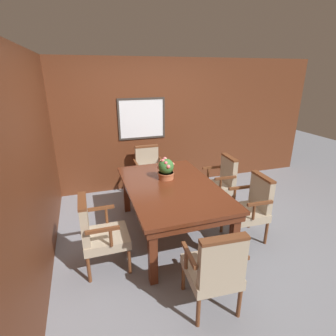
{
  "coord_description": "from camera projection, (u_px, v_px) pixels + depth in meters",
  "views": [
    {
      "loc": [
        -1.13,
        -2.9,
        2.2
      ],
      "look_at": [
        -0.07,
        0.32,
        0.95
      ],
      "focal_mm": 28.0,
      "sensor_mm": 36.0,
      "label": 1
    }
  ],
  "objects": [
    {
      "name": "wall_left",
      "position": [
        33.0,
        170.0,
        2.76
      ],
      "size": [
        0.06,
        7.2,
        2.45
      ],
      "color": "#5B2D19",
      "rests_on": "ground_plane"
    },
    {
      "name": "chair_right_near",
      "position": [
        251.0,
        206.0,
        3.55
      ],
      "size": [
        0.53,
        0.54,
        0.91
      ],
      "rotation": [
        0.0,
        0.0,
        -1.62
      ],
      "color": "brown",
      "rests_on": "ground_plane"
    },
    {
      "name": "chair_left_near",
      "position": [
        99.0,
        232.0,
        2.97
      ],
      "size": [
        0.51,
        0.52,
        0.91
      ],
      "rotation": [
        0.0,
        0.0,
        1.57
      ],
      "color": "brown",
      "rests_on": "ground_plane"
    },
    {
      "name": "potted_plant",
      "position": [
        166.0,
        169.0,
        3.73
      ],
      "size": [
        0.25,
        0.26,
        0.31
      ],
      "color": "#B2603D",
      "rests_on": "dining_table"
    },
    {
      "name": "chair_head_far",
      "position": [
        149.0,
        170.0,
        4.86
      ],
      "size": [
        0.53,
        0.52,
        0.91
      ],
      "rotation": [
        0.0,
        0.0,
        -0.01
      ],
      "color": "brown",
      "rests_on": "ground_plane"
    },
    {
      "name": "chair_right_far",
      "position": [
        220.0,
        182.0,
        4.33
      ],
      "size": [
        0.53,
        0.54,
        0.91
      ],
      "rotation": [
        0.0,
        0.0,
        -1.62
      ],
      "color": "brown",
      "rests_on": "ground_plane"
    },
    {
      "name": "wall_back",
      "position": [
        145.0,
        126.0,
        4.98
      ],
      "size": [
        7.2,
        0.08,
        2.45
      ],
      "color": "#5B2D19",
      "rests_on": "ground_plane"
    },
    {
      "name": "chair_head_near",
      "position": [
        215.0,
        268.0,
        2.43
      ],
      "size": [
        0.54,
        0.54,
        0.91
      ],
      "rotation": [
        0.0,
        0.0,
        3.07
      ],
      "color": "brown",
      "rests_on": "ground_plane"
    },
    {
      "name": "dining_table",
      "position": [
        171.0,
        192.0,
        3.58
      ],
      "size": [
        1.2,
        1.89,
        0.75
      ],
      "color": "#562614",
      "rests_on": "ground_plane"
    },
    {
      "name": "ground_plane",
      "position": [
        180.0,
        238.0,
        3.67
      ],
      "size": [
        14.0,
        14.0,
        0.0
      ],
      "primitive_type": "plane",
      "color": "gray"
    }
  ]
}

